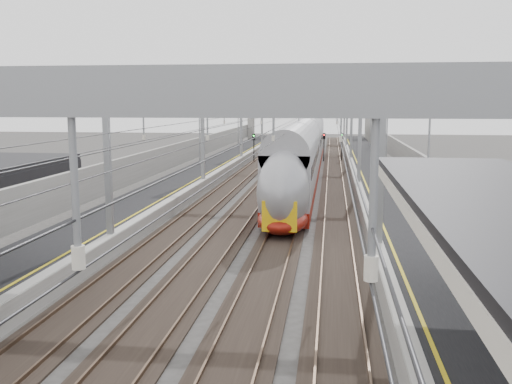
# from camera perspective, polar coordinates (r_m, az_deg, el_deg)

# --- Properties ---
(platform_left) EXTENTS (4.00, 120.00, 1.00)m
(platform_left) POSITION_cam_1_polar(r_m,az_deg,el_deg) (50.40, -6.42, 1.22)
(platform_left) COLOR black
(platform_left) RESTS_ON ground
(platform_right) EXTENTS (4.00, 120.00, 1.00)m
(platform_right) POSITION_cam_1_polar(r_m,az_deg,el_deg) (49.09, 12.03, 0.87)
(platform_right) COLOR black
(platform_right) RESTS_ON ground
(tracks) EXTENTS (11.40, 140.00, 0.20)m
(tracks) POSITION_cam_1_polar(r_m,az_deg,el_deg) (49.16, 2.68, 0.54)
(tracks) COLOR black
(tracks) RESTS_ON ground
(overhead_line) EXTENTS (13.00, 140.00, 6.60)m
(overhead_line) POSITION_cam_1_polar(r_m,az_deg,el_deg) (55.24, 3.31, 7.81)
(overhead_line) COLOR gray
(overhead_line) RESTS_ON platform_left
(overbridge) EXTENTS (22.00, 2.20, 6.90)m
(overbridge) POSITION_cam_1_polar(r_m,az_deg,el_deg) (103.56, 5.32, 7.86)
(overbridge) COLOR gray
(overbridge) RESTS_ON ground
(wall_left) EXTENTS (0.30, 120.00, 3.20)m
(wall_left) POSITION_cam_1_polar(r_m,az_deg,el_deg) (51.13, -9.93, 2.49)
(wall_left) COLOR gray
(wall_left) RESTS_ON ground
(wall_right) EXTENTS (0.30, 120.00, 3.20)m
(wall_right) POSITION_cam_1_polar(r_m,az_deg,el_deg) (49.31, 15.78, 2.05)
(wall_right) COLOR gray
(wall_right) RESTS_ON ground
(train) EXTENTS (2.91, 53.10, 4.60)m
(train) POSITION_cam_1_polar(r_m,az_deg,el_deg) (53.85, 4.75, 3.61)
(train) COLOR maroon
(train) RESTS_ON ground
(signal_green) EXTENTS (0.32, 0.32, 3.48)m
(signal_green) POSITION_cam_1_polar(r_m,az_deg,el_deg) (69.13, -0.21, 4.96)
(signal_green) COLOR black
(signal_green) RESTS_ON ground
(signal_red_near) EXTENTS (0.32, 0.32, 3.48)m
(signal_red_near) POSITION_cam_1_polar(r_m,az_deg,el_deg) (71.32, 6.82, 5.02)
(signal_red_near) COLOR black
(signal_red_near) RESTS_ON ground
(signal_red_far) EXTENTS (0.32, 0.32, 3.48)m
(signal_red_far) POSITION_cam_1_polar(r_m,az_deg,el_deg) (71.90, 8.59, 5.02)
(signal_red_far) COLOR black
(signal_red_far) RESTS_ON ground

